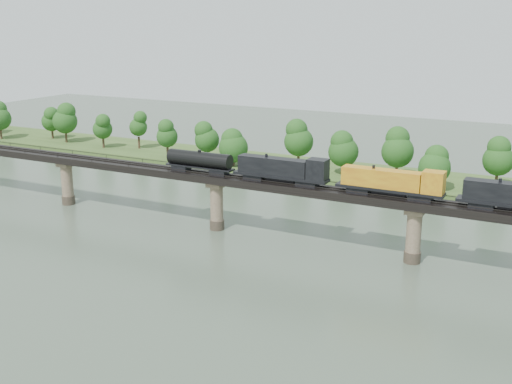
% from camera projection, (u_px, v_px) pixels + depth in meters
% --- Properties ---
extents(ground, '(400.00, 400.00, 0.00)m').
position_uv_depth(ground, '(124.00, 281.00, 105.33)').
color(ground, '#394838').
rests_on(ground, ground).
extents(far_bank, '(300.00, 24.00, 1.60)m').
position_uv_depth(far_bank, '(318.00, 170.00, 177.98)').
color(far_bank, '#344F1F').
rests_on(far_bank, ground).
extents(bridge, '(236.00, 30.00, 11.50)m').
position_uv_depth(bridge, '(217.00, 204.00, 129.61)').
color(bridge, '#473A2D').
rests_on(bridge, ground).
extents(bridge_superstructure, '(220.00, 4.90, 0.75)m').
position_uv_depth(bridge_superstructure, '(216.00, 173.00, 127.95)').
color(bridge_superstructure, black).
rests_on(bridge_superstructure, bridge).
extents(far_treeline, '(289.06, 17.54, 13.60)m').
position_uv_depth(far_treeline, '(285.00, 142.00, 175.67)').
color(far_treeline, '#382619').
rests_on(far_treeline, far_bank).
extents(freight_train, '(77.15, 3.01, 5.31)m').
position_uv_depth(freight_train, '(352.00, 178.00, 114.78)').
color(freight_train, black).
rests_on(freight_train, bridge).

